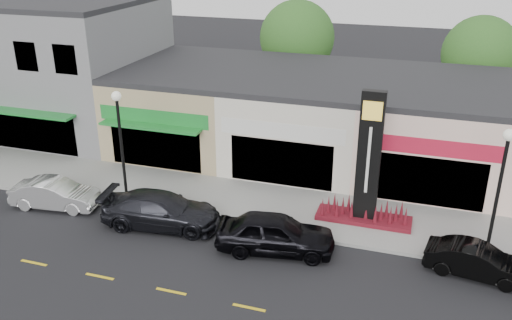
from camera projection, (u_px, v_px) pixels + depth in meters
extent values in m
plane|color=black|center=(273.00, 262.00, 21.52)|extent=(120.00, 120.00, 0.00)
cube|color=gray|center=(299.00, 210.00, 25.30)|extent=(52.00, 4.30, 0.15)
cube|color=gray|center=(287.00, 234.00, 23.33)|extent=(52.00, 0.20, 0.15)
cube|color=slate|center=(57.00, 66.00, 35.11)|extent=(12.00, 10.00, 8.00)
cube|color=#262628|center=(47.00, 0.00, 33.48)|extent=(12.00, 10.00, 0.30)
cube|color=black|center=(11.00, 128.00, 31.79)|extent=(9.00, 0.10, 2.40)
cube|color=#1D832F|center=(0.00, 110.00, 30.85)|extent=(9.50, 1.00, 0.14)
cube|color=black|center=(26.00, 56.00, 29.50)|extent=(1.40, 0.10, 1.60)
cube|color=black|center=(65.00, 59.00, 28.80)|extent=(1.40, 0.10, 1.60)
cube|color=tan|center=(193.00, 105.00, 33.11)|extent=(7.00, 10.00, 4.50)
cube|color=#262628|center=(191.00, 67.00, 32.17)|extent=(7.00, 10.00, 0.30)
cube|color=black|center=(156.00, 147.00, 29.11)|extent=(5.25, 0.10, 2.40)
cube|color=#1D832F|center=(153.00, 117.00, 28.44)|extent=(6.30, 0.12, 0.80)
cube|color=#1D832F|center=(150.00, 127.00, 28.21)|extent=(5.60, 0.90, 0.12)
cube|color=silver|center=(304.00, 117.00, 31.13)|extent=(7.00, 10.00, 4.50)
cube|color=#262628|center=(306.00, 76.00, 30.19)|extent=(7.00, 10.00, 0.30)
cube|color=black|center=(281.00, 163.00, 27.13)|extent=(5.25, 0.10, 2.40)
cube|color=silver|center=(282.00, 131.00, 26.47)|extent=(6.30, 0.12, 0.80)
cube|color=beige|center=(431.00, 129.00, 29.15)|extent=(7.00, 10.00, 4.50)
cube|color=#262628|center=(437.00, 86.00, 28.21)|extent=(7.00, 10.00, 0.30)
cube|color=black|center=(426.00, 181.00, 25.15)|extent=(5.25, 0.10, 2.40)
cube|color=red|center=(431.00, 147.00, 24.49)|extent=(6.30, 0.12, 0.80)
cylinder|color=#382619|center=(296.00, 89.00, 39.11)|extent=(0.36, 0.36, 3.15)
sphere|color=#23591B|center=(297.00, 38.00, 37.67)|extent=(5.20, 5.20, 5.20)
cylinder|color=#382619|center=(472.00, 105.00, 35.75)|extent=(0.36, 0.36, 2.97)
sphere|color=#23591B|center=(480.00, 54.00, 34.41)|extent=(4.80, 4.80, 4.80)
cylinder|color=black|center=(127.00, 199.00, 25.85)|extent=(0.32, 0.32, 0.30)
cylinder|color=black|center=(122.00, 151.00, 24.87)|extent=(0.14, 0.14, 5.00)
sphere|color=silver|center=(116.00, 96.00, 23.85)|extent=(0.44, 0.44, 0.44)
cylinder|color=black|center=(486.00, 256.00, 21.33)|extent=(0.32, 0.32, 0.30)
cylinder|color=black|center=(497.00, 200.00, 20.35)|extent=(0.14, 0.14, 5.00)
sphere|color=silver|center=(509.00, 135.00, 19.33)|extent=(0.44, 0.44, 0.44)
cube|color=#560E15|center=(363.00, 218.00, 24.25)|extent=(4.20, 1.30, 0.20)
cube|color=black|center=(369.00, 159.00, 23.12)|extent=(1.00, 0.40, 6.00)
cube|color=yellow|center=(373.00, 111.00, 22.06)|extent=(0.80, 0.05, 0.80)
cube|color=silver|center=(368.00, 161.00, 22.92)|extent=(0.12, 0.04, 3.00)
imported|color=white|center=(55.00, 194.00, 25.51)|extent=(1.97, 4.30, 1.37)
imported|color=black|center=(161.00, 210.00, 23.85)|extent=(2.78, 5.52, 1.54)
imported|color=black|center=(275.00, 233.00, 21.95)|extent=(2.70, 5.07, 1.64)
imported|color=black|center=(477.00, 261.00, 20.43)|extent=(1.91, 3.99, 1.26)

